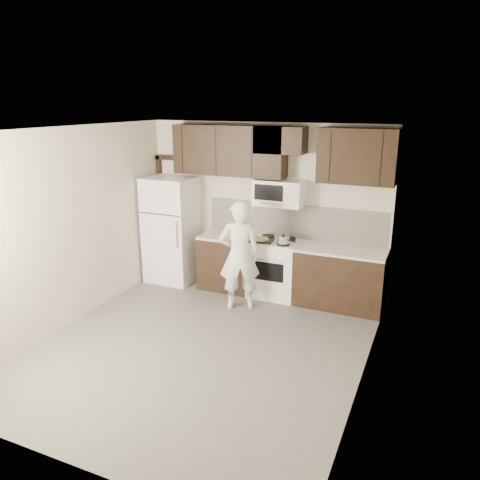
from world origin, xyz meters
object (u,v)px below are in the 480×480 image
Objects in this scene: stove at (275,268)px; person at (239,255)px; refrigerator at (172,230)px; microwave at (279,193)px.

person is (-0.33, -0.66, 0.37)m from stove.
stove is 0.57× the size of person.
refrigerator reaches higher than stove.
refrigerator is at bearing -48.87° from person.
refrigerator is at bearing -178.49° from stove.
person is at bearing -116.51° from stove.
microwave is 0.46× the size of person.
microwave reaches higher than person.
microwave is at bearing 90.10° from stove.
stove is 1.90m from refrigerator.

